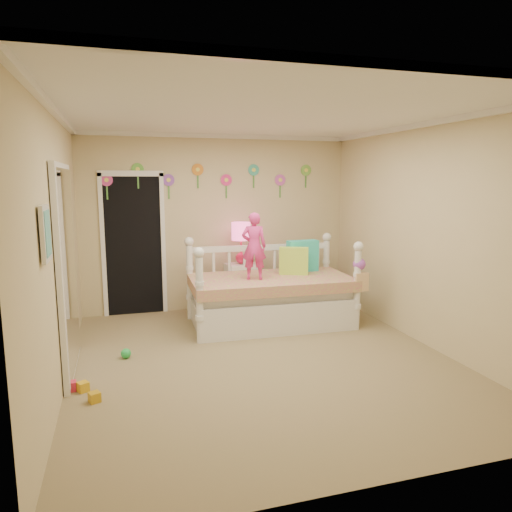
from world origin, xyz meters
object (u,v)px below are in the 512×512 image
object	(u,v)px
daybed	(270,282)
nightstand	(241,287)
child	(254,246)
table_lamp	(241,236)

from	to	relation	value
daybed	nightstand	bearing A→B (deg)	108.68
daybed	child	distance (m)	0.57
nightstand	table_lamp	world-z (taller)	table_lamp
daybed	nightstand	xyz separation A→B (m)	(-0.22, 0.72, -0.23)
daybed	table_lamp	bearing A→B (deg)	108.68
daybed	child	size ratio (longest dim) A/B	2.48
child	nightstand	bearing A→B (deg)	-74.66
daybed	nightstand	world-z (taller)	daybed
child	nightstand	xyz separation A→B (m)	(0.04, 0.81, -0.73)
daybed	nightstand	distance (m)	0.79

